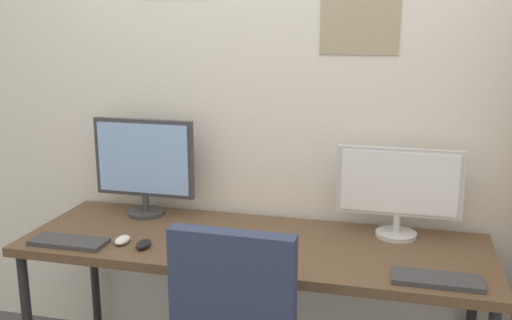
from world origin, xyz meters
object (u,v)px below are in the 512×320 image
at_px(keyboard_left, 69,242).
at_px(mouse_left_side, 122,240).
at_px(desk, 253,252).
at_px(monitor_right, 399,188).
at_px(keyboard_right, 437,280).
at_px(mouse_right_side, 143,244).
at_px(keyboard_center, 239,259).
at_px(monitor_left, 144,163).

distance_m(keyboard_left, mouse_left_side, 0.23).
bearing_deg(desk, monitor_right, 19.48).
height_order(keyboard_right, mouse_right_side, mouse_right_side).
relative_size(keyboard_center, mouse_right_side, 3.67).
xyz_separation_m(desk, keyboard_left, (-0.76, -0.23, 0.06)).
xyz_separation_m(desk, mouse_right_side, (-0.43, -0.19, 0.07)).
bearing_deg(keyboard_left, mouse_left_side, 15.63).
relative_size(keyboard_right, mouse_right_side, 3.38).
relative_size(desk, keyboard_center, 5.71).
distance_m(desk, mouse_right_side, 0.47).
height_order(monitor_left, keyboard_center, monitor_left).
relative_size(desk, mouse_right_side, 20.95).
bearing_deg(monitor_left, keyboard_center, -36.40).
relative_size(keyboard_left, mouse_right_side, 3.42).
distance_m(monitor_left, mouse_left_side, 0.46).
height_order(keyboard_left, mouse_right_side, mouse_right_side).
height_order(monitor_left, mouse_right_side, monitor_left).
bearing_deg(monitor_left, monitor_right, -0.00).
distance_m(keyboard_left, keyboard_center, 0.76).
height_order(monitor_left, keyboard_left, monitor_left).
bearing_deg(mouse_left_side, mouse_right_side, -11.80).
bearing_deg(monitor_left, desk, -19.49).
relative_size(keyboard_left, mouse_left_side, 3.42).
relative_size(monitor_right, keyboard_right, 1.66).
height_order(monitor_right, keyboard_center, monitor_right).
height_order(monitor_right, keyboard_left, monitor_right).
height_order(desk, mouse_left_side, mouse_left_side).
bearing_deg(mouse_left_side, monitor_right, 18.53).
bearing_deg(monitor_left, keyboard_right, -18.07).
relative_size(keyboard_center, keyboard_right, 1.08).
xyz_separation_m(desk, keyboard_center, (0.00, -0.23, 0.06)).
bearing_deg(mouse_right_side, keyboard_right, -1.88).
height_order(desk, keyboard_left, keyboard_left).
bearing_deg(monitor_right, desk, -160.52).
xyz_separation_m(keyboard_center, keyboard_right, (0.76, 0.00, 0.00)).
xyz_separation_m(monitor_left, mouse_right_side, (0.17, -0.40, -0.24)).
xyz_separation_m(mouse_left_side, mouse_right_side, (0.11, -0.02, 0.00)).
bearing_deg(keyboard_right, monitor_right, 109.39).
bearing_deg(keyboard_right, keyboard_left, 180.00).
bearing_deg(mouse_left_side, keyboard_left, -164.37).
bearing_deg(mouse_right_side, keyboard_center, -5.20).
xyz_separation_m(keyboard_left, keyboard_right, (1.51, 0.00, 0.00)).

